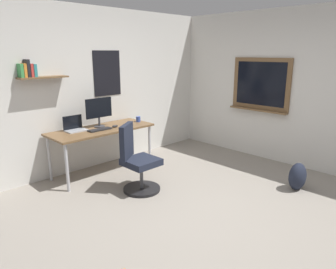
% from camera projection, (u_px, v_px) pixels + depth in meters
% --- Properties ---
extents(ground_plane, '(5.20, 5.20, 0.00)m').
position_uv_depth(ground_plane, '(206.00, 214.00, 3.78)').
color(ground_plane, gray).
rests_on(ground_plane, ground).
extents(wall_back, '(5.00, 0.30, 2.60)m').
position_uv_depth(wall_back, '(91.00, 89.00, 5.13)').
color(wall_back, silver).
rests_on(wall_back, ground).
extents(wall_right, '(0.22, 5.00, 2.60)m').
position_uv_depth(wall_right, '(301.00, 89.00, 5.13)').
color(wall_right, silver).
rests_on(wall_right, ground).
extents(desk, '(1.64, 0.67, 0.73)m').
position_uv_depth(desk, '(102.00, 132.00, 4.93)').
color(desk, brown).
rests_on(desk, ground).
extents(office_chair, '(0.56, 0.57, 0.95)m').
position_uv_depth(office_chair, '(137.00, 163.00, 4.34)').
color(office_chair, black).
rests_on(office_chair, ground).
extents(laptop, '(0.31, 0.21, 0.23)m').
position_uv_depth(laptop, '(75.00, 127.00, 4.76)').
color(laptop, '#ADAFB5').
rests_on(laptop, desk).
extents(monitor_primary, '(0.46, 0.17, 0.46)m').
position_uv_depth(monitor_primary, '(99.00, 110.00, 4.95)').
color(monitor_primary, '#38383D').
rests_on(monitor_primary, desk).
extents(keyboard, '(0.37, 0.13, 0.02)m').
position_uv_depth(keyboard, '(100.00, 130.00, 4.80)').
color(keyboard, black).
rests_on(keyboard, desk).
extents(computer_mouse, '(0.10, 0.06, 0.03)m').
position_uv_depth(computer_mouse, '(115.00, 126.00, 4.99)').
color(computer_mouse, '#262628').
rests_on(computer_mouse, desk).
extents(coffee_mug, '(0.08, 0.08, 0.09)m').
position_uv_depth(coffee_mug, '(138.00, 119.00, 5.37)').
color(coffee_mug, '#334CA5').
rests_on(coffee_mug, desk).
extents(backpack, '(0.32, 0.22, 0.39)m').
position_uv_depth(backpack, '(297.00, 176.00, 4.41)').
color(backpack, '#1E2333').
rests_on(backpack, ground).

